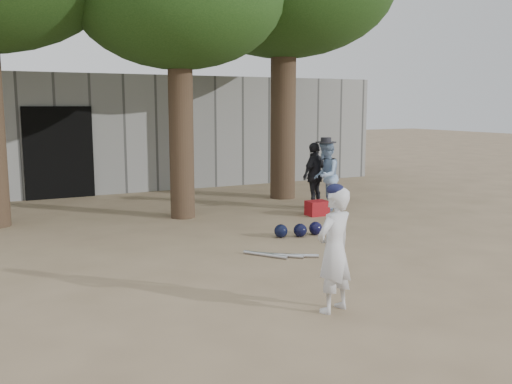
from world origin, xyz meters
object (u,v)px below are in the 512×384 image
boy_player (334,250)px  spectator_dark (315,175)px  red_bag (317,208)px  spectator_blue (325,176)px

boy_player → spectator_dark: bearing=-138.7°
boy_player → red_bag: bearing=-139.0°
spectator_blue → red_bag: bearing=-6.6°
red_bag → boy_player: bearing=-121.5°
boy_player → spectator_dark: 6.31m
spectator_blue → spectator_dark: spectator_blue is taller
boy_player → red_bag: 5.49m
boy_player → spectator_blue: size_ratio=0.92×
spectator_blue → spectator_dark: 0.37m
spectator_dark → red_bag: size_ratio=3.42×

